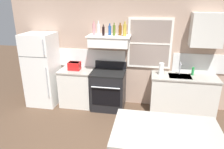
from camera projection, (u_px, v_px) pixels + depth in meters
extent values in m
cube|color=tan|center=(122.00, 50.00, 5.00)|extent=(5.40, 0.06, 2.70)
cube|color=silver|center=(76.00, 58.00, 5.22)|extent=(2.50, 0.02, 0.44)
cube|color=silver|center=(200.00, 64.00, 4.73)|extent=(1.20, 0.02, 0.44)
cube|color=white|center=(150.00, 43.00, 4.77)|extent=(1.00, 0.04, 1.15)
cube|color=gray|center=(150.00, 44.00, 4.76)|extent=(0.90, 0.01, 1.05)
cube|color=white|center=(150.00, 44.00, 4.76)|extent=(0.90, 0.02, 0.04)
cube|color=white|center=(42.00, 70.00, 5.11)|extent=(0.70, 0.68, 1.77)
cube|color=#333333|center=(33.00, 57.00, 4.65)|extent=(0.69, 0.00, 0.01)
cylinder|color=#A5A8AD|center=(47.00, 83.00, 4.77)|extent=(0.02, 0.02, 0.71)
cylinder|color=#A5A8AD|center=(43.00, 47.00, 4.50)|extent=(0.02, 0.02, 0.33)
cube|color=silver|center=(77.00, 88.00, 5.17)|extent=(0.76, 0.60, 0.88)
cube|color=#9E998E|center=(76.00, 70.00, 5.02)|extent=(0.79, 0.63, 0.03)
cube|color=red|center=(74.00, 66.00, 4.98)|extent=(0.28, 0.20, 0.19)
cube|color=black|center=(74.00, 62.00, 4.95)|extent=(0.24, 0.16, 0.01)
cube|color=black|center=(69.00, 64.00, 4.99)|extent=(0.02, 0.03, 0.02)
cube|color=black|center=(109.00, 91.00, 5.01)|extent=(0.76, 0.64, 0.87)
cube|color=black|center=(109.00, 73.00, 4.85)|extent=(0.76, 0.64, 0.04)
cube|color=black|center=(111.00, 65.00, 5.08)|extent=(0.76, 0.06, 0.18)
cube|color=black|center=(106.00, 97.00, 4.71)|extent=(0.65, 0.01, 0.40)
cylinder|color=silver|center=(105.00, 88.00, 4.59)|extent=(0.65, 0.03, 0.03)
cube|color=white|center=(109.00, 41.00, 4.70)|extent=(0.88, 0.48, 0.22)
cube|color=#262628|center=(107.00, 47.00, 4.52)|extent=(0.75, 0.02, 0.04)
cube|color=white|center=(109.00, 36.00, 4.66)|extent=(0.96, 0.52, 0.02)
cylinder|color=#C67F84|center=(94.00, 29.00, 4.67)|extent=(0.07, 0.07, 0.25)
cylinder|color=#C67F84|center=(94.00, 22.00, 4.62)|extent=(0.03, 0.03, 0.06)
cylinder|color=silver|center=(99.00, 29.00, 4.66)|extent=(0.06, 0.06, 0.25)
cylinder|color=silver|center=(98.00, 22.00, 4.60)|extent=(0.03, 0.03, 0.06)
cylinder|color=black|center=(103.00, 31.00, 4.59)|extent=(0.06, 0.06, 0.19)
cylinder|color=black|center=(103.00, 26.00, 4.55)|extent=(0.02, 0.02, 0.05)
cylinder|color=#1E478C|center=(110.00, 31.00, 4.64)|extent=(0.07, 0.07, 0.21)
cylinder|color=#1E478C|center=(110.00, 25.00, 4.60)|extent=(0.03, 0.03, 0.05)
cylinder|color=#4C601E|center=(114.00, 30.00, 4.59)|extent=(0.06, 0.06, 0.22)
cylinder|color=#4C601E|center=(114.00, 24.00, 4.54)|extent=(0.03, 0.03, 0.06)
cylinder|color=brown|center=(120.00, 30.00, 4.61)|extent=(0.07, 0.07, 0.22)
cylinder|color=brown|center=(120.00, 24.00, 4.57)|extent=(0.03, 0.03, 0.05)
cylinder|color=#B29333|center=(125.00, 30.00, 4.51)|extent=(0.08, 0.08, 0.25)
cylinder|color=#B29333|center=(125.00, 23.00, 4.45)|extent=(0.03, 0.03, 0.06)
cube|color=silver|center=(182.00, 95.00, 4.76)|extent=(1.40, 0.60, 0.88)
cube|color=#9E998E|center=(184.00, 77.00, 4.61)|extent=(1.43, 0.63, 0.03)
cube|color=#B7BABC|center=(180.00, 76.00, 4.60)|extent=(0.48, 0.36, 0.01)
cylinder|color=silver|center=(180.00, 68.00, 4.68)|extent=(0.03, 0.03, 0.28)
cylinder|color=silver|center=(181.00, 64.00, 4.57)|extent=(0.02, 0.16, 0.02)
cylinder|color=white|center=(161.00, 69.00, 4.64)|extent=(0.11, 0.11, 0.27)
cylinder|color=#268C3F|center=(193.00, 71.00, 4.63)|extent=(0.06, 0.06, 0.18)
cube|color=#9E998E|center=(167.00, 131.00, 2.70)|extent=(1.40, 0.90, 0.03)
cube|color=silver|center=(207.00, 30.00, 4.34)|extent=(0.64, 0.32, 0.70)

